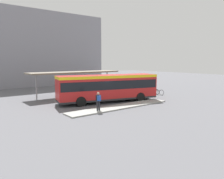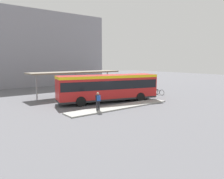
{
  "view_description": "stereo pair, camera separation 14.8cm",
  "coord_description": "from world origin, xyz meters",
  "px_view_note": "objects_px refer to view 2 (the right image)",
  "views": [
    {
      "loc": [
        -14.73,
        -19.61,
        4.67
      ],
      "look_at": [
        0.57,
        0.0,
        1.38
      ],
      "focal_mm": 35.0,
      "sensor_mm": 36.0,
      "label": 1
    },
    {
      "loc": [
        -14.61,
        -19.7,
        4.67
      ],
      "look_at": [
        0.57,
        0.0,
        1.38
      ],
      "focal_mm": 35.0,
      "sensor_mm": 36.0,
      "label": 2
    }
  ],
  "objects_px": {
    "bicycle_blue": "(152,91)",
    "potted_planter_near_shelter": "(83,94)",
    "bicycle_black": "(159,92)",
    "city_bus": "(108,86)",
    "pedestrian_waiting": "(98,100)",
    "bicycle_yellow": "(155,92)"
  },
  "relations": [
    {
      "from": "bicycle_blue",
      "to": "potted_planter_near_shelter",
      "type": "xyz_separation_m",
      "value": [
        -9.91,
        2.46,
        0.25
      ]
    },
    {
      "from": "bicycle_yellow",
      "to": "potted_planter_near_shelter",
      "type": "height_order",
      "value": "potted_planter_near_shelter"
    },
    {
      "from": "bicycle_black",
      "to": "city_bus",
      "type": "bearing_deg",
      "value": -96.02
    },
    {
      "from": "bicycle_blue",
      "to": "bicycle_black",
      "type": "bearing_deg",
      "value": -11.57
    },
    {
      "from": "pedestrian_waiting",
      "to": "potted_planter_near_shelter",
      "type": "height_order",
      "value": "pedestrian_waiting"
    },
    {
      "from": "bicycle_black",
      "to": "bicycle_blue",
      "type": "bearing_deg",
      "value": 163.33
    },
    {
      "from": "bicycle_yellow",
      "to": "bicycle_blue",
      "type": "distance_m",
      "value": 0.78
    },
    {
      "from": "city_bus",
      "to": "bicycle_black",
      "type": "xyz_separation_m",
      "value": [
        8.59,
        -0.09,
        -1.41
      ]
    },
    {
      "from": "bicycle_blue",
      "to": "pedestrian_waiting",
      "type": "bearing_deg",
      "value": -69.59
    },
    {
      "from": "pedestrian_waiting",
      "to": "bicycle_yellow",
      "type": "relative_size",
      "value": 1.0
    },
    {
      "from": "city_bus",
      "to": "bicycle_black",
      "type": "distance_m",
      "value": 8.7
    },
    {
      "from": "bicycle_blue",
      "to": "potted_planter_near_shelter",
      "type": "distance_m",
      "value": 10.22
    },
    {
      "from": "potted_planter_near_shelter",
      "to": "city_bus",
      "type": "bearing_deg",
      "value": -75.12
    },
    {
      "from": "pedestrian_waiting",
      "to": "potted_planter_near_shelter",
      "type": "distance_m",
      "value": 7.65
    },
    {
      "from": "pedestrian_waiting",
      "to": "potted_planter_near_shelter",
      "type": "relative_size",
      "value": 1.51
    },
    {
      "from": "city_bus",
      "to": "bicycle_yellow",
      "type": "relative_size",
      "value": 6.87
    },
    {
      "from": "pedestrian_waiting",
      "to": "bicycle_black",
      "type": "relative_size",
      "value": 0.94
    },
    {
      "from": "city_bus",
      "to": "bicycle_black",
      "type": "relative_size",
      "value": 6.48
    },
    {
      "from": "city_bus",
      "to": "pedestrian_waiting",
      "type": "height_order",
      "value": "city_bus"
    },
    {
      "from": "pedestrian_waiting",
      "to": "bicycle_blue",
      "type": "relative_size",
      "value": 1.1
    },
    {
      "from": "potted_planter_near_shelter",
      "to": "bicycle_black",
      "type": "bearing_deg",
      "value": -22.37
    },
    {
      "from": "city_bus",
      "to": "bicycle_blue",
      "type": "distance_m",
      "value": 9.12
    }
  ]
}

